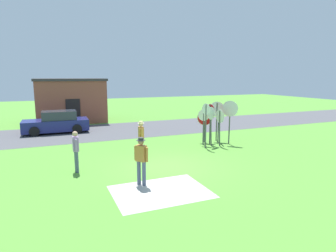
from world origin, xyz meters
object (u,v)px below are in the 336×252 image
object	(u,v)px
parked_car_on_street	(57,123)
stop_sign_tallest	(211,120)
stop_sign_rear_right	(210,117)
stop_sign_far_back	(220,121)
person_in_blue	(76,149)
stop_sign_rear_left	(217,114)
person_in_teal	(141,158)
stop_sign_leaning_left	(206,119)
stop_sign_nearest	(230,114)
stop_sign_leaning_right	(204,121)
person_with_sunhat	(141,137)
stop_sign_low_front	(219,120)
stop_sign_center_cluster	(205,121)

from	to	relation	value
parked_car_on_street	stop_sign_tallest	xyz separation A→B (m)	(7.86, -7.49, 0.80)
stop_sign_rear_right	stop_sign_far_back	size ratio (longest dim) A/B	1.12
parked_car_on_street	person_in_blue	xyz separation A→B (m)	(0.46, -9.27, 0.26)
stop_sign_rear_left	stop_sign_rear_right	size ratio (longest dim) A/B	1.03
stop_sign_tallest	person_in_blue	world-z (taller)	stop_sign_tallest
stop_sign_rear_left	person_in_teal	bearing A→B (deg)	-141.10
stop_sign_far_back	stop_sign_leaning_left	bearing A→B (deg)	-173.25
parked_car_on_street	stop_sign_rear_right	xyz separation A→B (m)	(8.06, -7.07, 0.86)
stop_sign_tallest	person_in_blue	xyz separation A→B (m)	(-7.41, -1.78, -0.54)
stop_sign_nearest	stop_sign_leaning_right	distance (m)	1.57
stop_sign_leaning_left	person_with_sunhat	distance (m)	3.78
person_in_blue	stop_sign_leaning_right	bearing A→B (deg)	16.70
stop_sign_rear_left	stop_sign_low_front	bearing A→B (deg)	-111.72
stop_sign_low_front	stop_sign_far_back	world-z (taller)	stop_sign_far_back
stop_sign_low_front	stop_sign_center_cluster	size ratio (longest dim) A/B	1.04
stop_sign_rear_left	person_with_sunhat	xyz separation A→B (m)	(-5.26, -1.57, -0.66)
stop_sign_nearest	stop_sign_far_back	bearing A→B (deg)	-166.09
stop_sign_nearest	stop_sign_tallest	size ratio (longest dim) A/B	1.14
stop_sign_leaning_left	stop_sign_rear_right	bearing A→B (deg)	46.80
stop_sign_nearest	stop_sign_rear_left	world-z (taller)	stop_sign_nearest
person_with_sunhat	person_in_teal	xyz separation A→B (m)	(-1.13, -3.59, 0.00)
stop_sign_far_back	stop_sign_nearest	bearing A→B (deg)	13.91
parked_car_on_street	stop_sign_tallest	world-z (taller)	stop_sign_tallest
stop_sign_rear_left	stop_sign_center_cluster	xyz separation A→B (m)	(-0.88, -0.08, -0.36)
stop_sign_far_back	person_with_sunhat	size ratio (longest dim) A/B	1.19
stop_sign_center_cluster	stop_sign_leaning_right	bearing A→B (deg)	-125.86
stop_sign_leaning_right	stop_sign_leaning_left	distance (m)	0.83
parked_car_on_street	stop_sign_leaning_right	xyz separation A→B (m)	(7.60, -7.12, 0.67)
stop_sign_leaning_right	stop_sign_tallest	distance (m)	0.47
stop_sign_leaning_right	person_with_sunhat	world-z (taller)	stop_sign_leaning_right
stop_sign_nearest	stop_sign_center_cluster	xyz separation A→B (m)	(-1.07, 0.96, -0.45)
stop_sign_leaning_left	stop_sign_low_front	bearing A→B (deg)	31.31
stop_sign_nearest	stop_sign_tallest	distance (m)	1.21
stop_sign_nearest	stop_sign_leaning_left	xyz separation A→B (m)	(-1.74, -0.31, -0.13)
parked_car_on_street	stop_sign_rear_left	size ratio (longest dim) A/B	1.82
stop_sign_leaning_right	stop_sign_nearest	bearing A→B (deg)	-16.70
parked_car_on_street	person_in_teal	distance (m)	11.93
stop_sign_tallest	person_with_sunhat	world-z (taller)	stop_sign_tallest
stop_sign_leaning_right	person_with_sunhat	bearing A→B (deg)	-166.54
stop_sign_far_back	stop_sign_low_front	bearing A→B (deg)	62.32
person_in_teal	person_with_sunhat	bearing A→B (deg)	72.57
stop_sign_low_front	person_in_teal	size ratio (longest dim) A/B	1.14
parked_car_on_street	person_with_sunhat	bearing A→B (deg)	-66.05
person_with_sunhat	person_in_teal	world-z (taller)	same
stop_sign_rear_left	stop_sign_rear_right	bearing A→B (deg)	-144.96
stop_sign_rear_left	stop_sign_leaning_left	bearing A→B (deg)	-138.74
person_with_sunhat	person_in_blue	distance (m)	3.35
person_with_sunhat	person_in_blue	bearing A→B (deg)	-159.32
stop_sign_leaning_right	stop_sign_rear_left	bearing A→B (deg)	25.88
stop_sign_leaning_right	stop_sign_rear_left	size ratio (longest dim) A/B	0.85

